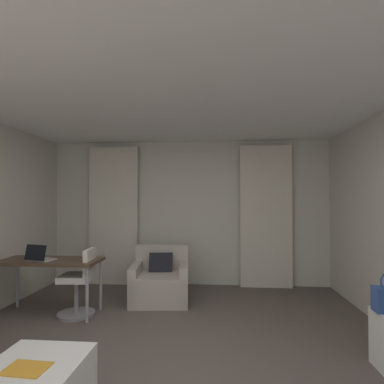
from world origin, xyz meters
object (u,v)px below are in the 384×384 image
(laptop, at_px, (40,257))
(magazine_open, at_px, (26,369))
(armchair, at_px, (160,282))
(desk, at_px, (50,264))
(desk_chair, at_px, (79,286))

(laptop, height_order, magazine_open, laptop)
(armchair, relative_size, desk, 0.69)
(armchair, height_order, desk, armchair)
(desk_chair, height_order, magazine_open, desk_chair)
(desk_chair, xyz_separation_m, laptop, (-0.51, -0.08, 0.38))
(desk_chair, distance_m, magazine_open, 2.11)
(desk, xyz_separation_m, desk_chair, (0.41, -0.01, -0.27))
(magazine_open, bearing_deg, desk, 115.19)
(armchair, bearing_deg, laptop, -151.84)
(armchair, xyz_separation_m, desk_chair, (-0.96, -0.70, 0.12))
(desk_chair, bearing_deg, armchair, 36.15)
(magazine_open, bearing_deg, armchair, 81.51)
(armchair, bearing_deg, magazine_open, -98.49)
(magazine_open, bearing_deg, desk_chair, 105.15)
(desk, bearing_deg, laptop, -135.91)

